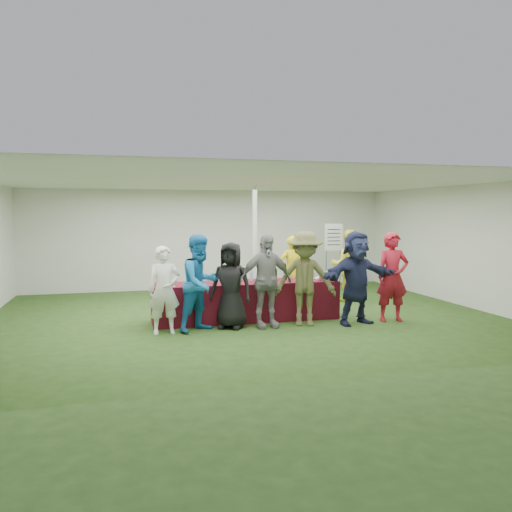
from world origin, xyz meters
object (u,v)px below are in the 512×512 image
object	(u,v)px
serving_table	(246,301)
customer_0	(164,290)
customer_1	(201,283)
staff_back	(348,266)
dump_bucket	(325,276)
customer_3	(266,281)
customer_4	(305,279)
customer_5	(356,278)
customer_2	(231,285)
wine_list_sign	(334,242)
staff_pourer	(291,271)
customer_6	(393,277)

from	to	relation	value
serving_table	customer_0	xyz separation A→B (m)	(-1.62, -0.69, 0.38)
customer_1	staff_back	bearing A→B (deg)	-4.85
serving_table	staff_back	size ratio (longest dim) A/B	2.13
dump_bucket	customer_3	bearing A→B (deg)	-160.99
customer_0	customer_4	size ratio (longest dim) A/B	0.87
customer_1	customer_5	distance (m)	2.90
customer_0	customer_3	bearing A→B (deg)	-3.33
customer_3	staff_back	bearing A→B (deg)	33.03
serving_table	customer_2	distance (m)	0.82
serving_table	customer_5	distance (m)	2.16
customer_3	customer_5	world-z (taller)	customer_5
serving_table	dump_bucket	bearing A→B (deg)	-8.02
wine_list_sign	customer_5	xyz separation A→B (m)	(-1.15, -3.65, -0.44)
customer_2	customer_4	world-z (taller)	customer_4
customer_4	customer_5	bearing A→B (deg)	8.07
staff_pourer	customer_6	distance (m)	2.43
customer_6	customer_4	bearing A→B (deg)	-175.13
customer_2	customer_4	distance (m)	1.38
wine_list_sign	customer_4	distance (m)	4.12
wine_list_sign	staff_pourer	xyz separation A→B (m)	(-1.72, -1.59, -0.53)
dump_bucket	wine_list_sign	size ratio (longest dim) A/B	0.14
customer_0	customer_1	bearing A→B (deg)	0.14
wine_list_sign	customer_3	distance (m)	4.52
customer_4	customer_5	world-z (taller)	customer_5
customer_1	customer_2	xyz separation A→B (m)	(0.56, 0.08, -0.07)
wine_list_sign	customer_0	distance (m)	5.85
dump_bucket	staff_back	world-z (taller)	staff_back
serving_table	customer_3	world-z (taller)	customer_3
staff_back	customer_2	bearing A→B (deg)	54.77
customer_4	customer_6	size ratio (longest dim) A/B	1.02
customer_2	customer_0	bearing A→B (deg)	-145.02
customer_1	customer_5	bearing A→B (deg)	-37.47
staff_back	customer_3	distance (m)	3.37
customer_1	customer_0	bearing A→B (deg)	150.18
wine_list_sign	staff_pourer	size ratio (longest dim) A/B	1.14
customer_0	wine_list_sign	bearing A→B (deg)	33.31
customer_2	staff_pourer	bearing A→B (deg)	74.61
wine_list_sign	dump_bucket	bearing A→B (deg)	-116.53
customer_0	customer_5	bearing A→B (deg)	-6.13
dump_bucket	customer_2	size ratio (longest dim) A/B	0.16
customer_1	customer_4	xyz separation A→B (m)	(1.92, -0.08, 0.02)
dump_bucket	customer_0	bearing A→B (deg)	-171.67
customer_1	customer_3	bearing A→B (deg)	-35.17
staff_pourer	customer_0	world-z (taller)	staff_pourer
customer_4	customer_6	world-z (taller)	customer_4
dump_bucket	staff_pourer	world-z (taller)	staff_pourer
customer_0	customer_1	distance (m)	0.65
wine_list_sign	customer_4	size ratio (longest dim) A/B	1.03
customer_3	wine_list_sign	bearing A→B (deg)	45.03
staff_back	customer_5	world-z (taller)	customer_5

